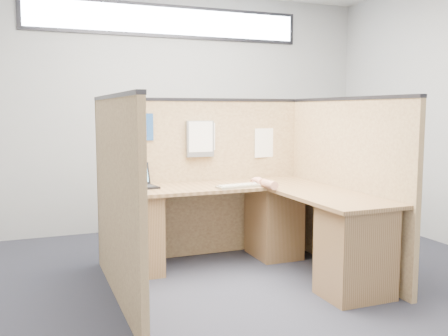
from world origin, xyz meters
name	(u,v)px	position (x,y,z in m)	size (l,w,h in m)	color
floor	(246,286)	(0.00, 0.00, 0.00)	(5.00, 5.00, 0.00)	black
wall_back	(169,111)	(0.00, 2.25, 1.40)	(5.00, 5.00, 0.00)	#AAADAF
clerestory_window	(169,21)	(0.00, 2.23, 2.45)	(3.30, 0.04, 0.38)	#232328
cubicle_partitions	(226,185)	(0.00, 0.43, 0.77)	(2.06, 1.83, 1.53)	brown
l_desk	(252,229)	(0.18, 0.29, 0.39)	(1.95, 1.75, 0.73)	brown
laptop	(139,182)	(-0.69, 0.80, 0.78)	(0.33, 0.33, 0.21)	black
keyboard	(238,186)	(0.13, 0.48, 0.74)	(0.41, 0.18, 0.03)	gray
mouse	(257,183)	(0.36, 0.54, 0.75)	(0.11, 0.07, 0.05)	silver
hand_forearm	(265,183)	(0.37, 0.40, 0.77)	(0.11, 0.40, 0.08)	tan
blue_poster	(143,127)	(-0.60, 0.97, 1.26)	(0.19, 0.00, 0.25)	navy
american_flag	(133,134)	(-0.70, 0.96, 1.20)	(0.21, 0.01, 0.36)	olive
file_holder	(200,139)	(-0.06, 0.94, 1.15)	(0.27, 0.05, 0.34)	slate
paper_left	(206,137)	(0.01, 0.97, 1.16)	(0.21, 0.00, 0.26)	white
paper_right	(265,143)	(0.64, 0.97, 1.09)	(0.23, 0.00, 0.29)	white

